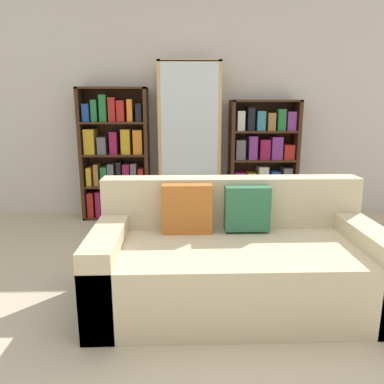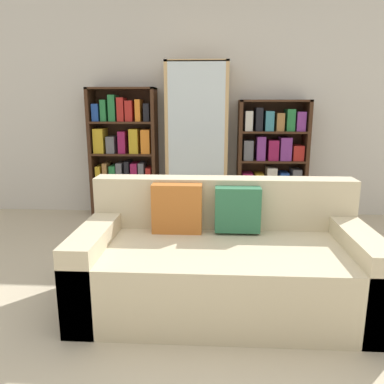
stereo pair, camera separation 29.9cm
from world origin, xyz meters
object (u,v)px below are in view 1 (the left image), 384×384
Objects in this scene: couch at (235,261)px; bookshelf_right at (262,161)px; bookshelf_left at (115,157)px; wine_bottle at (227,217)px; display_cabinet at (189,143)px.

bookshelf_right is at bearing 73.28° from couch.
bookshelf_left is at bearing 119.39° from couch.
bookshelf_left is at bearing 179.99° from bookshelf_right.
bookshelf_right is (1.79, -0.00, -0.06)m from bookshelf_left.
bookshelf_right is (0.62, 2.08, 0.39)m from couch.
wine_bottle is (0.13, 1.49, -0.14)m from couch.
wine_bottle is at bearing -55.15° from display_cabinet.
display_cabinet is at bearing 124.85° from wine_bottle.
couch is 2.43m from bookshelf_left.
display_cabinet is (0.90, -0.02, 0.17)m from bookshelf_left.
bookshelf_left is 1.10× the size of bookshelf_right.
wine_bottle is at bearing -130.23° from bookshelf_right.
display_cabinet reaches higher than wine_bottle.
bookshelf_left is 0.84× the size of display_cabinet.
wine_bottle is (-0.50, -0.59, -0.53)m from bookshelf_right.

